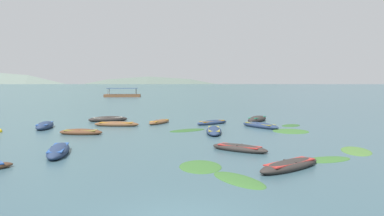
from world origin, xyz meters
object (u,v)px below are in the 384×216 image
(rowboat_11, at_px, (257,119))
(rowboat_6, at_px, (239,148))
(rowboat_3, at_px, (45,126))
(rowboat_2, at_px, (81,132))
(rowboat_5, at_px, (159,122))
(ferry_1, at_px, (123,95))
(rowboat_7, at_px, (108,119))
(rowboat_13, at_px, (212,122))
(rowboat_4, at_px, (290,165))
(rowboat_9, at_px, (260,125))
(rowboat_1, at_px, (58,151))
(rowboat_8, at_px, (214,131))
(rowboat_12, at_px, (117,124))

(rowboat_11, bearing_deg, rowboat_6, -103.49)
(rowboat_3, xyz_separation_m, rowboat_6, (14.84, -9.72, -0.06))
(rowboat_2, height_order, rowboat_3, rowboat_3)
(rowboat_2, distance_m, rowboat_5, 8.59)
(rowboat_6, relative_size, ferry_1, 0.34)
(rowboat_7, distance_m, rowboat_13, 10.34)
(rowboat_4, relative_size, rowboat_5, 1.07)
(rowboat_9, distance_m, ferry_1, 69.18)
(rowboat_5, relative_size, rowboat_7, 0.85)
(rowboat_2, height_order, rowboat_13, rowboat_2)
(rowboat_1, xyz_separation_m, ferry_1, (-11.99, 75.92, 0.26))
(rowboat_2, xyz_separation_m, rowboat_6, (10.74, -6.22, -0.01))
(rowboat_9, bearing_deg, rowboat_8, -141.11)
(rowboat_9, bearing_deg, rowboat_13, 147.63)
(ferry_1, bearing_deg, rowboat_5, -75.56)
(rowboat_8, bearing_deg, rowboat_2, -175.22)
(rowboat_4, relative_size, rowboat_11, 0.96)
(rowboat_5, bearing_deg, rowboat_8, -52.68)
(rowboat_9, bearing_deg, rowboat_6, -106.43)
(rowboat_6, bearing_deg, rowboat_1, -174.26)
(rowboat_4, relative_size, rowboat_9, 0.93)
(rowboat_1, bearing_deg, rowboat_12, 88.16)
(rowboat_3, bearing_deg, rowboat_2, -40.49)
(rowboat_5, bearing_deg, rowboat_3, -159.16)
(rowboat_1, bearing_deg, rowboat_8, 42.93)
(rowboat_12, distance_m, ferry_1, 64.92)
(rowboat_7, distance_m, rowboat_9, 14.78)
(rowboat_5, height_order, rowboat_8, rowboat_8)
(rowboat_1, height_order, rowboat_3, rowboat_3)
(rowboat_7, xyz_separation_m, rowboat_12, (1.69, -3.92, -0.03))
(rowboat_7, height_order, rowboat_11, rowboat_11)
(rowboat_5, relative_size, rowboat_12, 0.84)
(rowboat_6, height_order, rowboat_13, rowboat_6)
(rowboat_11, bearing_deg, rowboat_9, -96.95)
(rowboat_8, bearing_deg, rowboat_12, 152.94)
(rowboat_2, xyz_separation_m, ferry_1, (-10.88, 68.73, 0.28))
(rowboat_7, relative_size, ferry_1, 0.40)
(rowboat_1, distance_m, rowboat_9, 16.96)
(rowboat_2, xyz_separation_m, rowboat_13, (9.88, 6.56, -0.02))
(rowboat_4, xyz_separation_m, rowboat_5, (-7.40, 17.29, -0.02))
(rowboat_5, height_order, rowboat_11, rowboat_11)
(rowboat_1, height_order, ferry_1, ferry_1)
(rowboat_4, relative_size, rowboat_6, 1.09)
(rowboat_1, height_order, rowboat_5, rowboat_1)
(rowboat_8, height_order, ferry_1, ferry_1)
(rowboat_2, xyz_separation_m, rowboat_4, (12.41, -10.32, -0.00))
(rowboat_6, distance_m, rowboat_7, 18.67)
(rowboat_4, bearing_deg, rowboat_8, 103.64)
(rowboat_8, bearing_deg, rowboat_13, 88.38)
(rowboat_6, distance_m, rowboat_12, 14.53)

